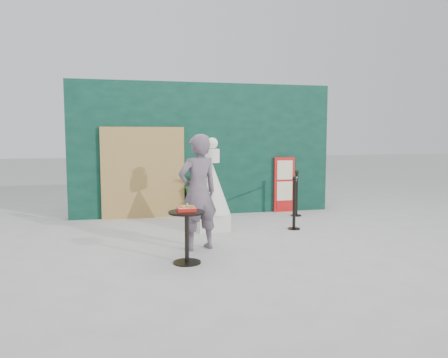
% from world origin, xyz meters
% --- Properties ---
extents(ground, '(60.00, 60.00, 0.00)m').
position_xyz_m(ground, '(0.00, 0.00, 0.00)').
color(ground, '#ADAAA5').
rests_on(ground, ground).
extents(back_wall, '(6.00, 0.30, 3.00)m').
position_xyz_m(back_wall, '(0.00, 3.15, 1.50)').
color(back_wall, black).
rests_on(back_wall, ground).
extents(bamboo_fence, '(1.80, 0.08, 2.00)m').
position_xyz_m(bamboo_fence, '(-1.40, 2.94, 1.00)').
color(bamboo_fence, tan).
rests_on(bamboo_fence, ground).
extents(woman, '(0.78, 0.63, 1.84)m').
position_xyz_m(woman, '(-0.71, 0.02, 0.92)').
color(woman, slate).
rests_on(woman, ground).
extents(menu_board, '(0.50, 0.07, 1.30)m').
position_xyz_m(menu_board, '(1.90, 2.95, 0.65)').
color(menu_board, red).
rests_on(menu_board, ground).
extents(statue, '(0.69, 0.69, 1.78)m').
position_xyz_m(statue, '(-0.18, 1.40, 0.73)').
color(statue, silver).
rests_on(statue, ground).
extents(cafe_table, '(0.52, 0.52, 0.75)m').
position_xyz_m(cafe_table, '(-1.00, -0.69, 0.50)').
color(cafe_table, black).
rests_on(cafe_table, ground).
extents(food_basket, '(0.26, 0.19, 0.11)m').
position_xyz_m(food_basket, '(-1.00, -0.69, 0.79)').
color(food_basket, red).
rests_on(food_basket, cafe_table).
extents(planter, '(0.63, 0.55, 1.08)m').
position_xyz_m(planter, '(-0.26, 2.84, 0.63)').
color(planter, brown).
rests_on(planter, ground).
extents(stanchion_barrier, '(0.84, 1.54, 1.03)m').
position_xyz_m(stanchion_barrier, '(1.66, 1.71, 0.49)').
color(stanchion_barrier, black).
rests_on(stanchion_barrier, ground).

